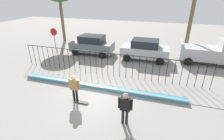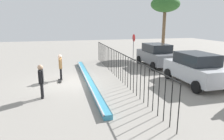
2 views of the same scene
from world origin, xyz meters
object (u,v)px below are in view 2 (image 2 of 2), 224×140
(stop_sign, at_px, (134,43))
(palm_tree_short, at_px, (165,5))
(skateboard, at_px, (60,81))
(parked_car_gray, at_px, (156,55))
(skateboarder, at_px, (60,65))
(camera_operator, at_px, (41,78))
(parked_car_silver, at_px, (195,68))

(stop_sign, relative_size, palm_tree_short, 0.39)
(skateboard, relative_size, stop_sign, 0.32)
(skateboard, height_order, palm_tree_short, palm_tree_short)
(parked_car_gray, xyz_separation_m, palm_tree_short, (-5.43, 3.53, 4.51))
(skateboarder, bearing_deg, camera_operator, -35.04)
(skateboard, distance_m, parked_car_silver, 8.39)
(camera_operator, bearing_deg, stop_sign, -15.53)
(camera_operator, bearing_deg, palm_tree_short, -22.85)
(parked_car_silver, height_order, palm_tree_short, palm_tree_short)
(skateboard, bearing_deg, palm_tree_short, 117.84)
(skateboard, xyz_separation_m, stop_sign, (-6.64, 7.41, 1.56))
(stop_sign, bearing_deg, skateboarder, -49.53)
(skateboarder, height_order, camera_operator, camera_operator)
(camera_operator, distance_m, parked_car_silver, 8.78)
(parked_car_silver, relative_size, stop_sign, 1.72)
(palm_tree_short, bearing_deg, skateboarder, -55.89)
(skateboard, relative_size, parked_car_silver, 0.19)
(skateboard, bearing_deg, skateboarder, 159.41)
(skateboard, distance_m, stop_sign, 10.07)
(skateboard, bearing_deg, parked_car_silver, 64.62)
(skateboarder, distance_m, skateboard, 1.03)
(stop_sign, bearing_deg, parked_car_gray, 8.83)
(skateboard, height_order, stop_sign, stop_sign)
(skateboard, xyz_separation_m, camera_operator, (2.73, -0.85, 0.96))
(palm_tree_short, bearing_deg, skateboard, -54.77)
(parked_car_gray, distance_m, palm_tree_short, 7.89)
(parked_car_silver, distance_m, palm_tree_short, 12.19)
(skateboarder, distance_m, camera_operator, 3.26)
(skateboarder, height_order, skateboard, skateboarder)
(palm_tree_short, bearing_deg, parked_car_gray, -33.06)
(skateboard, bearing_deg, camera_operator, -24.63)
(parked_car_gray, bearing_deg, skateboard, -73.86)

